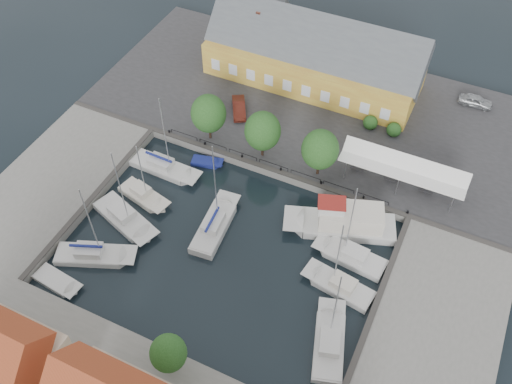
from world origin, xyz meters
TOP-DOWN VIEW (x-y plane):
  - ground at (0.00, 0.00)m, footprint 140.00×140.00m
  - north_quay at (0.00, 23.00)m, footprint 56.00×26.00m
  - west_quay at (-22.00, -2.00)m, footprint 12.00×24.00m
  - east_quay at (22.00, -2.00)m, footprint 12.00×24.00m
  - quay_edge_fittings at (0.02, 4.75)m, footprint 56.00×24.72m
  - warehouse at (-2.60, 28.36)m, footprint 28.56×14.00m
  - tent_canopy at (14.00, 14.50)m, footprint 14.00×4.00m
  - quay_trees at (-2.00, 12.00)m, footprint 18.20×4.20m
  - car_silver at (18.98, 31.99)m, footprint 4.35×1.90m
  - car_red at (-7.94, 17.72)m, footprint 3.60×4.69m
  - center_sailboat at (-2.35, 0.58)m, footprint 3.40×9.00m
  - trawler at (10.24, 6.46)m, footprint 12.46×7.34m
  - east_boat_a at (12.28, 3.07)m, footprint 8.01×3.39m
  - east_boat_b at (12.41, -0.79)m, footprint 7.70×3.55m
  - east_boat_c at (13.58, -6.92)m, footprint 4.94×8.76m
  - west_boat_a at (-11.86, 5.69)m, footprint 8.99×2.79m
  - west_boat_b at (-11.67, 0.93)m, footprint 6.78×3.64m
  - west_boat_c at (-11.77, -2.68)m, footprint 8.95×5.38m
  - west_boat_d at (-11.89, -8.15)m, footprint 8.70×5.51m
  - launch_sw at (-13.42, -12.29)m, footprint 5.47×2.54m
  - launch_nw at (-7.83, 8.77)m, footprint 4.00×2.35m

SIDE VIEW (x-z plane):
  - ground at x=0.00m, z-range 0.00..0.00m
  - launch_nw at x=-7.83m, z-range -0.35..0.53m
  - launch_sw at x=-13.42m, z-range -0.40..0.58m
  - east_boat_c at x=13.58m, z-range -5.15..5.67m
  - west_boat_b at x=-11.67m, z-range -4.33..4.85m
  - west_boat_c at x=-11.77m, z-range -5.55..6.07m
  - east_boat_b at x=12.41m, z-range -4.89..5.41m
  - east_boat_a at x=12.28m, z-range -5.29..5.81m
  - west_boat_d at x=-11.89m, z-range -5.39..5.93m
  - west_boat_a at x=-11.86m, z-range -5.59..6.14m
  - center_sailboat at x=-2.35m, z-range -5.70..6.43m
  - north_quay at x=0.00m, z-range 0.00..1.00m
  - west_quay at x=-22.00m, z-range 0.00..1.00m
  - east_quay at x=22.00m, z-range 0.00..1.00m
  - trawler at x=10.24m, z-range -1.48..3.52m
  - quay_edge_fittings at x=0.02m, z-range 0.86..1.26m
  - car_silver at x=18.98m, z-range 1.00..2.46m
  - car_red at x=-7.94m, z-range 1.00..2.48m
  - tent_canopy at x=14.00m, z-range 2.27..5.10m
  - warehouse at x=-2.60m, z-range -0.35..9.20m
  - quay_trees at x=-2.00m, z-range 1.73..8.03m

